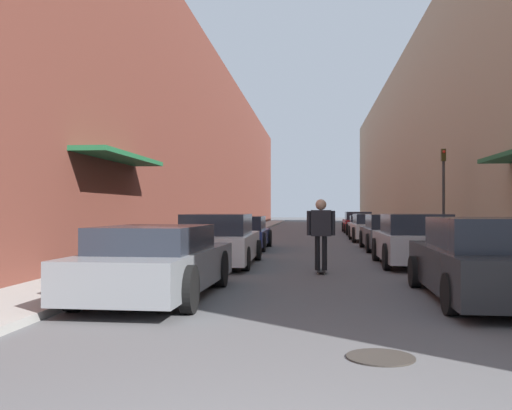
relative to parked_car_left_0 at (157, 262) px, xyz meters
name	(u,v)px	position (x,y,z in m)	size (l,w,h in m)	color
ground	(315,238)	(2.72, 20.69, -0.62)	(152.33, 152.33, 0.00)	#515154
curb_strip_left	(244,231)	(-1.93, 27.62, -0.56)	(1.80, 69.24, 0.12)	gray
curb_strip_right	(388,232)	(7.38, 27.62, -0.56)	(1.80, 69.24, 0.12)	gray
building_row_left	(201,153)	(-4.83, 27.61, 4.61)	(4.90, 69.24, 10.45)	brown
building_row_right	(435,143)	(10.28, 27.61, 5.15)	(4.90, 69.24, 11.54)	tan
parked_car_left_0	(157,262)	(0.00, 0.00, 0.00)	(1.93, 4.70, 1.24)	gray
parked_car_left_1	(219,241)	(0.09, 5.81, 0.04)	(2.01, 4.84, 1.39)	silver
parked_car_left_2	(244,233)	(0.01, 12.05, 0.00)	(1.85, 4.70, 1.26)	navy
parked_car_right_0	(484,261)	(5.50, 0.28, 0.04)	(1.92, 4.80, 1.38)	#232326
parked_car_right_1	(414,241)	(5.36, 6.18, 0.05)	(1.93, 4.21, 1.39)	#B7B7BC
parked_car_right_2	(390,233)	(5.48, 12.09, 0.03)	(2.00, 4.67, 1.33)	#515459
parked_car_right_3	(372,228)	(5.40, 18.01, 0.02)	(2.02, 4.14, 1.30)	silver
parked_car_right_4	(364,226)	(5.45, 22.93, -0.04)	(1.90, 3.95, 1.16)	#515459
parked_car_right_5	(358,223)	(5.50, 28.25, 0.03)	(1.94, 3.96, 1.36)	maroon
skateboarder	(321,228)	(2.84, 4.09, 0.47)	(0.67, 0.78, 1.76)	black
manhole_cover	(381,357)	(3.36, -3.61, -0.61)	(0.70, 0.70, 0.02)	#332D28
traffic_light	(444,187)	(7.40, 11.96, 1.73)	(0.16, 0.22, 3.62)	#2D2D2D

